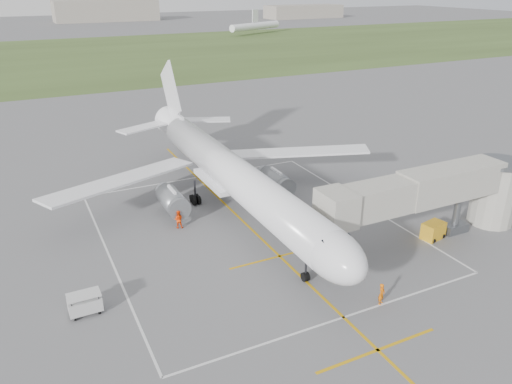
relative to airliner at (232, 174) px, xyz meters
name	(u,v)px	position (x,y,z in m)	size (l,w,h in m)	color
ground	(235,214)	(0.00, -0.75, -4.39)	(700.00, 700.00, 0.00)	#57575A
grass_strip	(72,58)	(0.00, 129.25, -4.38)	(700.00, 120.00, 0.02)	#3B4F22
apron_markings	(259,237)	(0.00, -6.57, -4.38)	(28.20, 60.00, 0.01)	#C8900B
airliner	(232,174)	(0.00, 0.00, 0.00)	(38.93, 46.75, 13.52)	white
jet_bridge	(444,192)	(15.72, -14.25, 0.35)	(23.40, 5.00, 7.20)	gray
gpu_unit	(433,231)	(15.09, -14.31, -3.57)	(2.46, 1.94, 1.66)	gold
baggage_cart	(85,304)	(-17.25, -11.68, -3.53)	(2.44, 1.48, 1.69)	silver
ramp_worker_nose	(382,294)	(3.62, -20.60, -3.50)	(0.65, 0.43, 1.79)	orange
ramp_worker_wing	(178,219)	(-6.49, -1.19, -3.44)	(0.92, 0.72, 1.90)	#FF4008
distant_hangars	(4,16)	(-16.15, 264.44, 0.78)	(345.00, 49.00, 12.00)	gray
distant_aircraft	(89,34)	(11.68, 166.49, -0.80)	(173.40, 30.25, 8.85)	white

